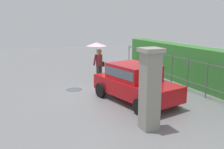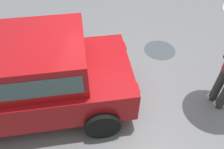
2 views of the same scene
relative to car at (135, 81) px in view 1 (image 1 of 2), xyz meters
The scene contains 7 objects.
ground_plane 1.84m from the car, 163.15° to the right, with size 40.00×40.00×0.00m, color slate.
car is the anchor object (origin of this frame).
pedestrian 3.60m from the car, behind, with size 1.03×1.03×2.06m.
gate_pillar 2.69m from the car, 18.07° to the right, with size 0.60×0.60×2.42m.
fence_section 3.10m from the car, 109.67° to the left, with size 10.90×0.05×1.50m.
hedge_row 3.98m from the car, 105.18° to the left, with size 11.85×0.90×1.90m, color #387F33.
puddle_near 3.22m from the car, 144.31° to the right, with size 0.78×0.78×0.00m, color #4C545B.
Camera 1 is at (10.26, -4.06, 3.21)m, focal length 40.86 mm.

